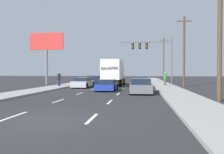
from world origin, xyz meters
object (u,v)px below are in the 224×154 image
(box_truck, at_px, (114,71))
(utility_pole_far, at_px, (164,58))
(utility_pole_near, at_px, (220,34))
(car_red, at_px, (140,81))
(car_navy, at_px, (94,80))
(car_silver, at_px, (83,83))
(car_blue, at_px, (107,85))
(roadside_billboard, at_px, (47,47))
(car_gray, at_px, (141,86))
(pedestrian_near_corner, at_px, (59,79))
(traffic_signal_mast, at_px, (149,49))
(car_tan, at_px, (141,83))
(pedestrian_mid_block, at_px, (165,79))
(utility_pole_mid, at_px, (184,51))

(box_truck, height_order, utility_pole_far, utility_pole_far)
(utility_pole_near, bearing_deg, car_red, 104.84)
(car_navy, bearing_deg, utility_pole_far, 58.62)
(car_silver, bearing_deg, car_blue, -49.43)
(car_blue, relative_size, roadside_billboard, 0.52)
(car_gray, relative_size, utility_pole_far, 0.42)
(utility_pole_near, relative_size, pedestrian_near_corner, 4.71)
(car_gray, relative_size, traffic_signal_mast, 0.51)
(car_tan, height_order, pedestrian_mid_block, pedestrian_mid_block)
(car_silver, height_order, box_truck, box_truck)
(car_red, relative_size, car_tan, 1.09)
(car_silver, relative_size, car_red, 1.02)
(car_gray, height_order, pedestrian_mid_block, pedestrian_mid_block)
(traffic_signal_mast, xyz_separation_m, pedestrian_mid_block, (1.91, -7.79, -4.67))
(car_tan, bearing_deg, car_gray, -89.94)
(pedestrian_near_corner, bearing_deg, box_truck, 26.83)
(car_navy, bearing_deg, car_tan, -39.65)
(utility_pole_mid, bearing_deg, car_navy, 161.93)
(utility_pole_far, bearing_deg, pedestrian_near_corner, -120.32)
(utility_pole_far, bearing_deg, car_silver, -114.30)
(car_gray, relative_size, roadside_billboard, 0.56)
(utility_pole_near, height_order, pedestrian_mid_block, utility_pole_near)
(utility_pole_near, height_order, utility_pole_mid, utility_pole_mid)
(car_tan, relative_size, utility_pole_far, 0.41)
(car_tan, height_order, utility_pole_far, utility_pole_far)
(utility_pole_near, height_order, pedestrian_near_corner, utility_pole_near)
(car_navy, distance_m, car_tan, 9.41)
(traffic_signal_mast, bearing_deg, utility_pole_far, 76.07)
(car_tan, relative_size, traffic_signal_mast, 0.49)
(traffic_signal_mast, distance_m, roadside_billboard, 16.40)
(car_gray, relative_size, pedestrian_mid_block, 2.41)
(box_truck, height_order, pedestrian_mid_block, box_truck)
(car_gray, bearing_deg, pedestrian_near_corner, 145.51)
(utility_pole_far, bearing_deg, car_tan, -101.23)
(traffic_signal_mast, bearing_deg, car_red, -112.89)
(roadside_billboard, bearing_deg, pedestrian_near_corner, -50.61)
(car_red, xyz_separation_m, pedestrian_mid_block, (3.29, -4.53, 0.48))
(car_gray, xyz_separation_m, utility_pole_far, (5.25, 33.88, 4.59))
(utility_pole_far, bearing_deg, box_truck, -111.08)
(roadside_billboard, xyz_separation_m, pedestrian_near_corner, (3.66, -4.46, -4.66))
(car_red, bearing_deg, box_truck, -133.04)
(box_truck, relative_size, car_blue, 2.08)
(pedestrian_mid_block, bearing_deg, utility_pole_mid, -13.91)
(car_silver, bearing_deg, roadside_billboard, 144.21)
(box_truck, bearing_deg, pedestrian_near_corner, -153.17)
(car_tan, distance_m, car_gray, 7.37)
(box_truck, relative_size, pedestrian_near_corner, 4.74)
(car_navy, bearing_deg, car_blue, -70.95)
(pedestrian_mid_block, bearing_deg, utility_pole_near, -82.95)
(car_gray, xyz_separation_m, utility_pole_mid, (5.40, 9.25, 4.00))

